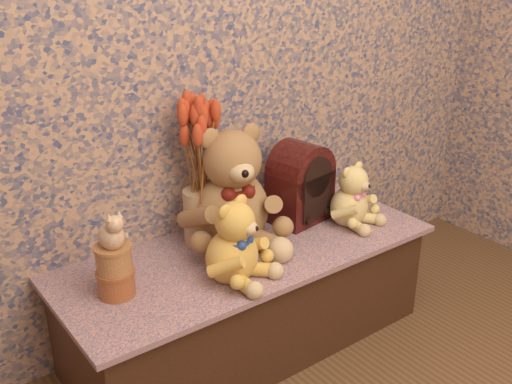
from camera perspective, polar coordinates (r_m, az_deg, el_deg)
display_shelf at (r=2.26m, az=-0.77°, el=-9.98°), size 1.39×0.57×0.40m
teddy_large at (r=2.11m, az=-2.47°, el=1.05°), size 0.48×0.53×0.48m
teddy_medium at (r=1.92m, az=-2.33°, el=-4.24°), size 0.33×0.35×0.30m
teddy_small at (r=2.33m, az=8.96°, el=0.04°), size 0.26×0.29×0.26m
cathedral_radio at (r=2.32m, az=4.24°, el=0.97°), size 0.25×0.20×0.32m
ceramic_vase at (r=2.16m, az=-5.29°, el=-2.39°), size 0.16×0.16×0.21m
dried_stalks at (r=2.05m, az=-5.60°, el=5.42°), size 0.27×0.27×0.41m
biscuit_tin_lower at (r=1.93m, az=-13.17°, el=-8.45°), size 0.12×0.12×0.08m
biscuit_tin_upper at (r=1.88m, az=-13.40°, el=-6.25°), size 0.15×0.15×0.09m
cat_figurine at (r=1.84m, az=-13.70°, el=-3.33°), size 0.10×0.11×0.13m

